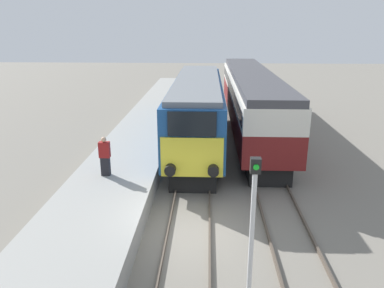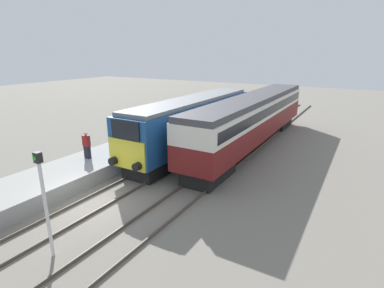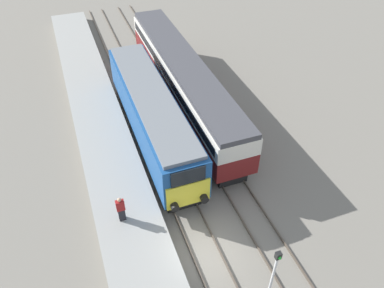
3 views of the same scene
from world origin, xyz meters
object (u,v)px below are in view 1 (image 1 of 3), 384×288
object	(u,v)px
locomotive	(197,109)
passenger_carriage	(251,95)
signal_post	(252,222)
person_on_platform	(105,156)

from	to	relation	value
locomotive	passenger_carriage	bearing A→B (deg)	45.19
passenger_carriage	signal_post	world-z (taller)	signal_post
person_on_platform	signal_post	size ratio (longest dim) A/B	0.42
passenger_carriage	signal_post	bearing A→B (deg)	-95.88
passenger_carriage	person_on_platform	xyz separation A→B (m)	(-7.00, -10.15, -0.75)
passenger_carriage	person_on_platform	world-z (taller)	passenger_carriage
locomotive	passenger_carriage	world-z (taller)	same
signal_post	passenger_carriage	bearing A→B (deg)	84.12
passenger_carriage	locomotive	bearing A→B (deg)	-134.81
locomotive	passenger_carriage	xyz separation A→B (m)	(3.40, 3.42, 0.20)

